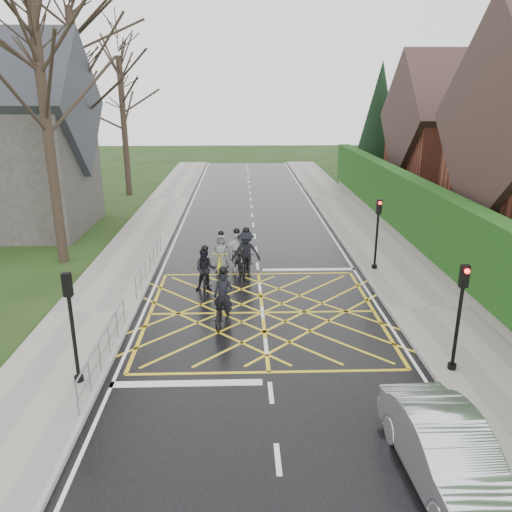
{
  "coord_description": "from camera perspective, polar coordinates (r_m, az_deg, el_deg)",
  "views": [
    {
      "loc": [
        -0.74,
        -16.26,
        7.46
      ],
      "look_at": [
        -0.15,
        2.56,
        1.3
      ],
      "focal_mm": 35.0,
      "sensor_mm": 36.0,
      "label": 1
    }
  ],
  "objects": [
    {
      "name": "ground",
      "position": [
        17.9,
        0.74,
        -6.51
      ],
      "size": [
        120.0,
        120.0,
        0.0
      ],
      "primitive_type": "plane",
      "color": "black",
      "rests_on": "ground"
    },
    {
      "name": "road",
      "position": [
        17.9,
        0.74,
        -6.49
      ],
      "size": [
        9.0,
        80.0,
        0.01
      ],
      "primitive_type": "cube",
      "color": "black",
      "rests_on": "ground"
    },
    {
      "name": "sidewalk_right",
      "position": [
        19.09,
        19.14,
        -5.71
      ],
      "size": [
        3.0,
        80.0,
        0.15
      ],
      "primitive_type": "cube",
      "color": "gray",
      "rests_on": "ground"
    },
    {
      "name": "sidewalk_left",
      "position": [
        18.61,
        -18.16,
        -6.22
      ],
      "size": [
        3.0,
        80.0,
        0.15
      ],
      "primitive_type": "cube",
      "color": "gray",
      "rests_on": "ground"
    },
    {
      "name": "stone_wall",
      "position": [
        24.86,
        18.26,
        0.56
      ],
      "size": [
        0.5,
        38.0,
        0.7
      ],
      "primitive_type": "cube",
      "color": "slate",
      "rests_on": "ground"
    },
    {
      "name": "hedge",
      "position": [
        24.42,
        18.66,
        4.48
      ],
      "size": [
        0.9,
        38.0,
        2.8
      ],
      "primitive_type": "cube",
      "color": "#193D10",
      "rests_on": "stone_wall"
    },
    {
      "name": "house_far",
      "position": [
        37.73,
        22.99,
        12.02
      ],
      "size": [
        9.8,
        8.8,
        10.3
      ],
      "color": "brown",
      "rests_on": "ground"
    },
    {
      "name": "conifer",
      "position": [
        43.86,
        13.83,
        14.39
      ],
      "size": [
        4.6,
        4.6,
        10.0
      ],
      "color": "black",
      "rests_on": "ground"
    },
    {
      "name": "church",
      "position": [
        31.12,
        -26.65,
        11.59
      ],
      "size": [
        8.8,
        7.8,
        11.0
      ],
      "color": "#2D2B28",
      "rests_on": "ground"
    },
    {
      "name": "tree_near",
      "position": [
        23.74,
        -23.33,
        17.82
      ],
      "size": [
        9.24,
        9.24,
        11.44
      ],
      "color": "black",
      "rests_on": "ground"
    },
    {
      "name": "tree_mid",
      "position": [
        31.66,
        -19.96,
        19.23
      ],
      "size": [
        10.08,
        10.08,
        12.48
      ],
      "color": "black",
      "rests_on": "ground"
    },
    {
      "name": "tree_far",
      "position": [
        39.2,
        -15.1,
        17.14
      ],
      "size": [
        8.4,
        8.4,
        10.4
      ],
      "color": "black",
      "rests_on": "ground"
    },
    {
      "name": "railing_south",
      "position": [
        14.92,
        -17.01,
        -9.33
      ],
      "size": [
        0.05,
        5.04,
        1.03
      ],
      "color": "slate",
      "rests_on": "ground"
    },
    {
      "name": "railing_north",
      "position": [
        21.68,
        -12.09,
        -0.22
      ],
      "size": [
        0.05,
        6.04,
        1.03
      ],
      "color": "slate",
      "rests_on": "ground"
    },
    {
      "name": "traffic_light_ne",
      "position": [
        22.05,
        13.64,
        2.35
      ],
      "size": [
        0.24,
        0.31,
        3.21
      ],
      "rotation": [
        0.0,
        0.0,
        3.14
      ],
      "color": "black",
      "rests_on": "ground"
    },
    {
      "name": "traffic_light_se",
      "position": [
        14.6,
        22.13,
        -6.72
      ],
      "size": [
        0.24,
        0.31,
        3.21
      ],
      "rotation": [
        0.0,
        0.0,
        3.14
      ],
      "color": "black",
      "rests_on": "ground"
    },
    {
      "name": "traffic_light_sw",
      "position": [
        13.82,
        -20.2,
        -7.89
      ],
      "size": [
        0.24,
        0.31,
        3.21
      ],
      "color": "black",
      "rests_on": "ground"
    },
    {
      "name": "cyclist_rear",
      "position": [
        17.02,
        -3.74,
        -5.52
      ],
      "size": [
        1.09,
        2.14,
        1.99
      ],
      "rotation": [
        0.0,
        0.0,
        -0.19
      ],
      "color": "black",
      "rests_on": "ground"
    },
    {
      "name": "cyclist_back",
      "position": [
        19.66,
        -5.79,
        -2.05
      ],
      "size": [
        0.85,
        1.88,
        1.88
      ],
      "rotation": [
        0.0,
        0.0,
        -0.01
      ],
      "color": "black",
      "rests_on": "ground"
    },
    {
      "name": "cyclist_mid",
      "position": [
        21.35,
        -1.12,
        -0.15
      ],
      "size": [
        1.32,
        2.24,
        2.1
      ],
      "rotation": [
        0.0,
        0.0,
        -0.12
      ],
      "color": "black",
      "rests_on": "ground"
    },
    {
      "name": "cyclist_front",
      "position": [
        21.67,
        -2.2,
        0.0
      ],
      "size": [
        1.13,
        2.04,
        1.97
      ],
      "rotation": [
        0.0,
        0.0,
        0.22
      ],
      "color": "black",
      "rests_on": "ground"
    },
    {
      "name": "cyclist_lead",
      "position": [
        21.87,
        -3.97,
        -0.12
      ],
      "size": [
        0.85,
        1.91,
        1.82
      ],
      "rotation": [
        0.0,
        0.0,
        -0.08
      ],
      "color": "yellow",
      "rests_on": "ground"
    },
    {
      "name": "car",
      "position": [
        11.22,
        21.06,
        -20.36
      ],
      "size": [
        1.71,
        4.31,
        1.39
      ],
      "primitive_type": "imported",
      "rotation": [
        0.0,
        0.0,
        0.06
      ],
      "color": "silver",
      "rests_on": "ground"
    }
  ]
}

